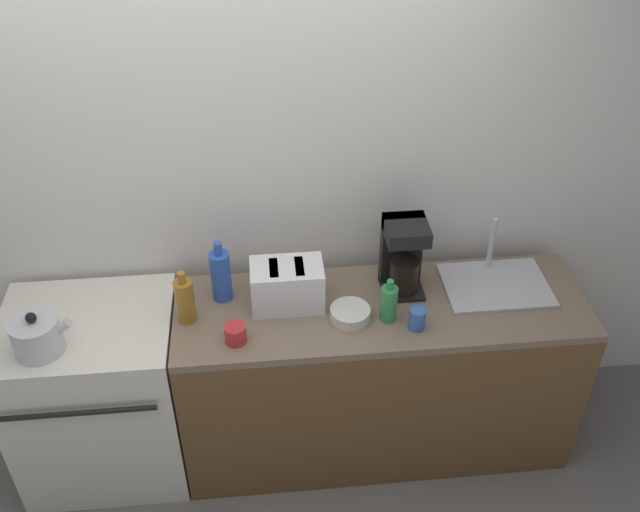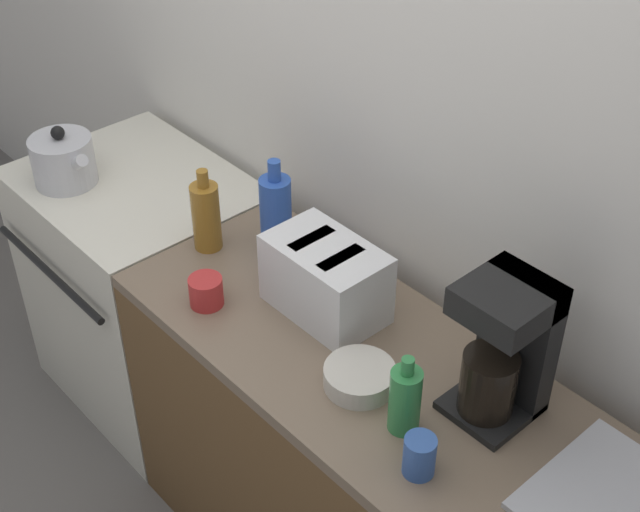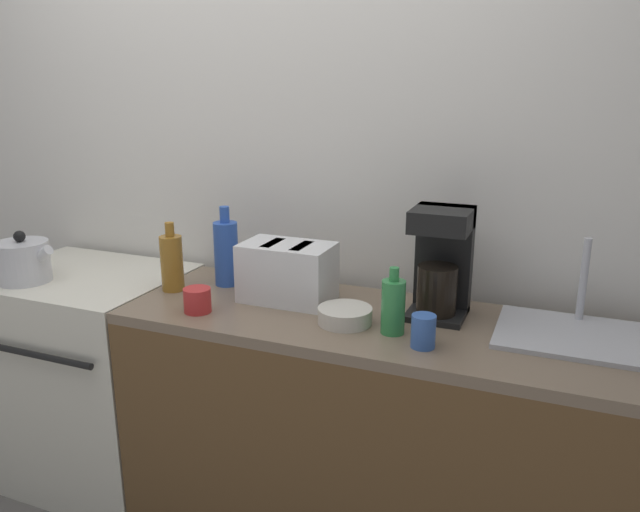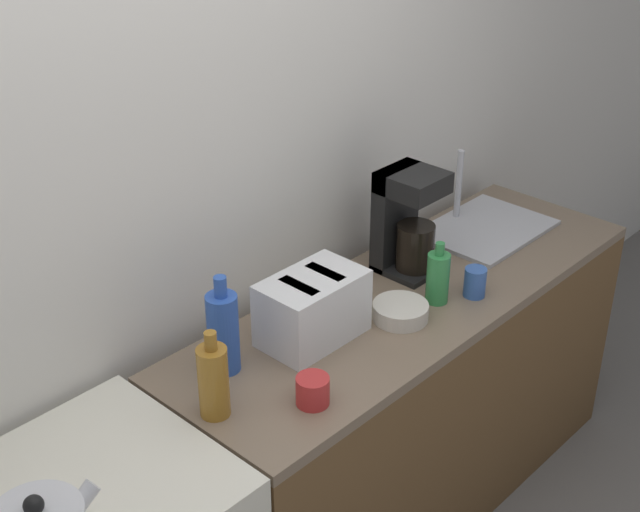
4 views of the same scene
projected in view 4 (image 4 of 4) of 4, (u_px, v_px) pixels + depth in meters
name	position (u px, v px, depth m)	size (l,w,h in m)	color
wall_back	(172.00, 208.00, 2.51)	(8.00, 0.05, 2.60)	silver
counter_block	(406.00, 402.00, 3.11)	(1.83, 0.58, 0.89)	brown
toaster	(312.00, 308.00, 2.62)	(0.31, 0.20, 0.20)	white
coffee_maker	(406.00, 220.00, 2.95)	(0.18, 0.19, 0.36)	black
sink_tray	(484.00, 226.00, 3.28)	(0.47, 0.35, 0.28)	#B7B7BC
bottle_blue	(223.00, 331.00, 2.47)	(0.09, 0.09, 0.30)	#2D56B7
bottle_amber	(213.00, 380.00, 2.30)	(0.08, 0.08, 0.25)	#9E6B23
bottle_green	(438.00, 277.00, 2.81)	(0.07, 0.07, 0.21)	#338C47
cup_red	(313.00, 391.00, 2.37)	(0.09, 0.09, 0.08)	red
cup_blue	(475.00, 282.00, 2.86)	(0.07, 0.07, 0.10)	#3860B2
bowl	(400.00, 311.00, 2.74)	(0.17, 0.17, 0.05)	beige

